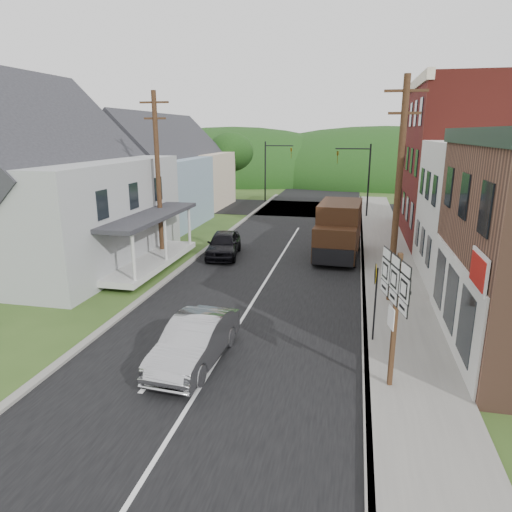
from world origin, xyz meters
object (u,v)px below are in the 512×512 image
Objects in this scene: delivery_van at (339,230)px; silver_sedan at (195,342)px; dark_sedan at (224,244)px; route_sign_cluster at (394,302)px; warning_sign at (375,291)px.

silver_sedan is at bearing -102.46° from delivery_van.
silver_sedan is at bearing -85.67° from dark_sedan.
route_sign_cluster is (1.95, -13.79, 1.03)m from delivery_van.
dark_sedan is at bearing 129.26° from warning_sign.
route_sign_cluster is (5.72, -0.30, 1.88)m from silver_sedan.
warning_sign is (-0.34, 2.83, -0.73)m from route_sign_cluster.
delivery_van is (6.39, 1.24, 0.85)m from dark_sedan.
warning_sign is (1.61, -10.95, 0.30)m from delivery_van.
delivery_van is 13.96m from route_sign_cluster.
warning_sign reaches higher than silver_sedan.
route_sign_cluster is at bearing -64.13° from dark_sedan.
silver_sedan is at bearing 163.30° from route_sign_cluster.
dark_sedan is (-2.63, 12.25, 0.00)m from silver_sedan.
route_sign_cluster is 1.41× the size of warning_sign.
silver_sedan is at bearing -154.95° from warning_sign.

